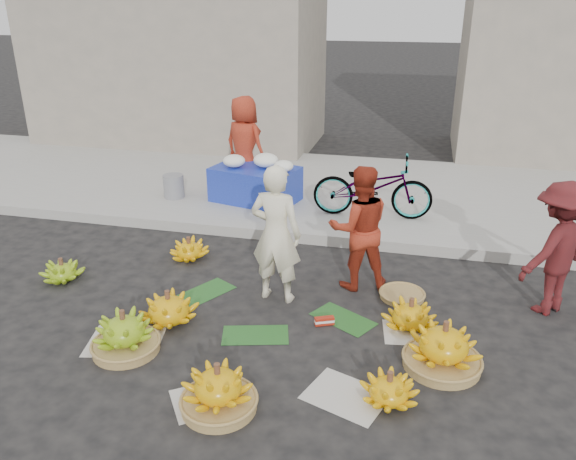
% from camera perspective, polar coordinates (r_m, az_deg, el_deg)
% --- Properties ---
extents(ground, '(80.00, 80.00, 0.00)m').
position_cam_1_polar(ground, '(5.79, -1.79, -9.71)').
color(ground, black).
rests_on(ground, ground).
extents(curb, '(40.00, 0.25, 0.15)m').
position_cam_1_polar(curb, '(7.65, 2.52, -0.63)').
color(curb, '#97958F').
rests_on(curb, ground).
extents(sidewalk, '(40.00, 4.00, 0.12)m').
position_cam_1_polar(sidewalk, '(9.60, 4.96, 4.10)').
color(sidewalk, '#97958F').
rests_on(sidewalk, ground).
extents(building_left, '(6.00, 3.00, 4.00)m').
position_cam_1_polar(building_left, '(13.09, -11.00, 17.43)').
color(building_left, gray).
rests_on(building_left, sidewalk).
extents(newspaper_scatter, '(3.20, 1.80, 0.00)m').
position_cam_1_polar(newspaper_scatter, '(5.15, -4.20, -14.28)').
color(newspaper_scatter, beige).
rests_on(newspaper_scatter, ground).
extents(banana_leaves, '(2.00, 1.00, 0.00)m').
position_cam_1_polar(banana_leaves, '(5.97, -2.22, -8.55)').
color(banana_leaves, '#1A501C').
rests_on(banana_leaves, ground).
extents(banana_bunch_0, '(0.58, 0.58, 0.36)m').
position_cam_1_polar(banana_bunch_0, '(5.89, -12.04, -7.80)').
color(banana_bunch_0, '#ECB30B').
rests_on(banana_bunch_0, ground).
extents(banana_bunch_1, '(0.71, 0.71, 0.44)m').
position_cam_1_polar(banana_bunch_1, '(5.54, -16.27, -10.09)').
color(banana_bunch_1, olive).
rests_on(banana_bunch_1, ground).
extents(banana_bunch_2, '(0.71, 0.71, 0.43)m').
position_cam_1_polar(banana_bunch_2, '(4.70, -7.10, -15.81)').
color(banana_bunch_2, olive).
rests_on(banana_bunch_2, ground).
extents(banana_bunch_3, '(0.58, 0.58, 0.30)m').
position_cam_1_polar(banana_bunch_3, '(4.84, 10.23, -15.66)').
color(banana_bunch_3, '#ECB30B').
rests_on(banana_bunch_3, ground).
extents(banana_bunch_4, '(0.78, 0.78, 0.47)m').
position_cam_1_polar(banana_bunch_4, '(5.29, 15.51, -11.43)').
color(banana_bunch_4, olive).
rests_on(banana_bunch_4, ground).
extents(banana_bunch_5, '(0.63, 0.63, 0.32)m').
position_cam_1_polar(banana_bunch_5, '(5.83, 12.35, -8.41)').
color(banana_bunch_5, '#ECB30B').
rests_on(banana_bunch_5, ground).
extents(banana_bunch_6, '(0.55, 0.55, 0.29)m').
position_cam_1_polar(banana_bunch_6, '(7.10, -21.95, -3.90)').
color(banana_bunch_6, '#689915').
rests_on(banana_bunch_6, ground).
extents(banana_bunch_7, '(0.56, 0.56, 0.30)m').
position_cam_1_polar(banana_bunch_7, '(7.24, -10.01, -1.96)').
color(banana_bunch_7, '#ECB30B').
rests_on(banana_bunch_7, ground).
extents(basket_spare, '(0.64, 0.64, 0.06)m').
position_cam_1_polar(basket_spare, '(6.40, 11.51, -6.51)').
color(basket_spare, olive).
rests_on(basket_spare, ground).
extents(incense_stack, '(0.21, 0.14, 0.08)m').
position_cam_1_polar(incense_stack, '(5.79, 3.71, -9.21)').
color(incense_stack, '#A92312').
rests_on(incense_stack, ground).
extents(vendor_cream, '(0.59, 0.42, 1.53)m').
position_cam_1_polar(vendor_cream, '(5.95, -1.22, -0.43)').
color(vendor_cream, white).
rests_on(vendor_cream, ground).
extents(vendor_red, '(0.84, 0.74, 1.43)m').
position_cam_1_polar(vendor_red, '(6.28, 7.26, 0.19)').
color(vendor_red, '#B2341B').
rests_on(vendor_red, ground).
extents(man_striped, '(1.03, 1.02, 1.43)m').
position_cam_1_polar(man_striped, '(6.36, 25.59, -1.72)').
color(man_striped, maroon).
rests_on(man_striped, ground).
extents(flower_table, '(1.43, 1.08, 0.74)m').
position_cam_1_polar(flower_table, '(8.79, -3.29, 4.92)').
color(flower_table, '#182AA0').
rests_on(flower_table, sidewalk).
extents(grey_bucket, '(0.32, 0.32, 0.37)m').
position_cam_1_polar(grey_bucket, '(9.14, -11.53, 4.39)').
color(grey_bucket, gray).
rests_on(grey_bucket, sidewalk).
extents(flower_vendor, '(0.89, 0.74, 1.55)m').
position_cam_1_polar(flower_vendor, '(9.18, -4.44, 8.69)').
color(flower_vendor, '#B2341B').
rests_on(flower_vendor, sidewalk).
extents(bicycle, '(0.69, 1.74, 0.90)m').
position_cam_1_polar(bicycle, '(8.17, 8.59, 4.37)').
color(bicycle, gray).
rests_on(bicycle, sidewalk).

